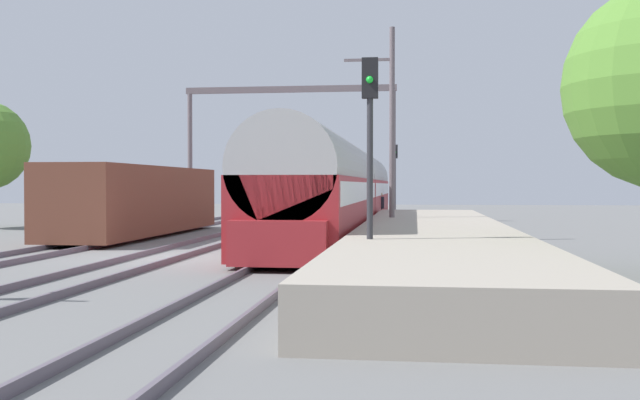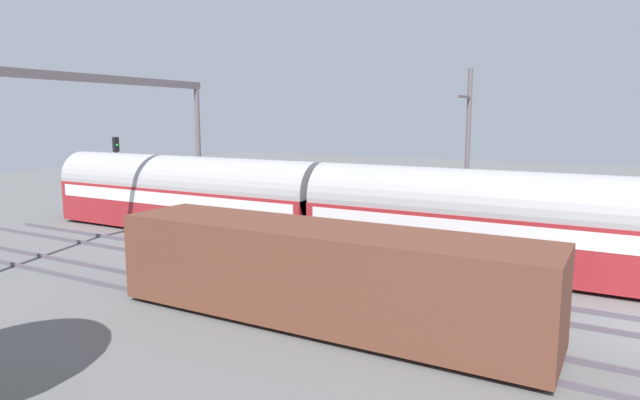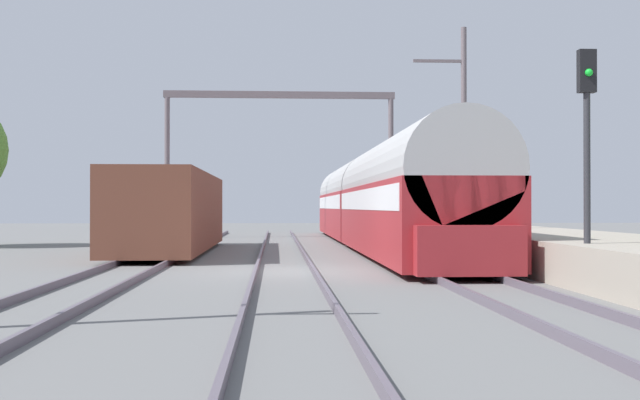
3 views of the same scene
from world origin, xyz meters
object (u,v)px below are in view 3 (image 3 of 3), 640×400
Objects in this scene: railway_signal_near at (587,135)px; railway_signal_far at (374,184)px; freight_car at (171,212)px; passenger_train at (375,200)px; person_crossing at (388,219)px; catenary_gantry at (280,133)px.

railway_signal_near is 32.73m from railway_signal_far.
railway_signal_near reaches higher than freight_car.
passenger_train is 6.21m from person_crossing.
catenary_gantry is at bearing 103.46° from railway_signal_near.
freight_car is (-8.00, -4.55, -0.50)m from passenger_train.
person_crossing is (9.41, 10.53, -0.44)m from freight_car.
catenary_gantry reaches higher than railway_signal_near.
passenger_train is 2.53× the size of freight_car.
railway_signal_far is at bearing 88.02° from person_crossing.
railway_signal_near is at bearing -76.54° from catenary_gantry.
passenger_train is at bearing -102.16° from person_crossing.
railway_signal_near is at bearing -86.79° from person_crossing.
freight_car is at bearing -150.35° from passenger_train.
freight_car is 16.41m from railway_signal_near.
railway_signal_near is 27.03m from catenary_gantry.
railway_signal_far is at bearing 63.67° from freight_car.
freight_car is 22.41m from railway_signal_far.
railway_signal_near reaches higher than railway_signal_far.
catenary_gantry is at bearing 152.42° from person_crossing.
passenger_train is 6.88× the size of railway_signal_far.
railway_signal_far is (1.92, 15.48, 1.10)m from passenger_train.
railway_signal_far is 9.19m from catenary_gantry.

